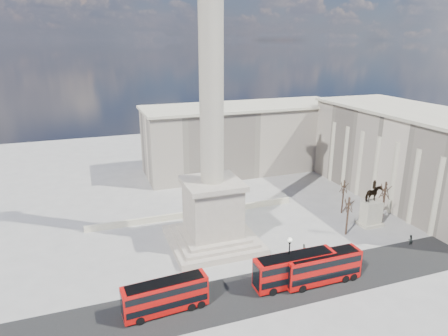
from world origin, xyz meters
name	(u,v)px	position (x,y,z in m)	size (l,w,h in m)	color
ground	(223,257)	(0.00, 0.00, 0.00)	(180.00, 180.00, 0.00)	gray
asphalt_road	(282,287)	(5.00, -10.00, 0.00)	(120.00, 9.00, 0.01)	black
nelsons_column	(212,168)	(0.00, 5.00, 12.92)	(14.00, 14.00, 49.85)	#A79B8B
balustrade_wall	(195,213)	(0.00, 16.00, 0.55)	(40.00, 0.60, 1.10)	#BFB99E
building_east	(413,155)	(45.00, 10.00, 9.32)	(19.00, 46.00, 18.60)	beige
building_northeast	(245,138)	(20.00, 40.00, 8.32)	(51.00, 17.00, 16.60)	beige
red_bus_a	(166,296)	(-10.84, -9.83, 2.22)	(10.58, 3.15, 4.23)	#B60B09
red_bus_b	(295,269)	(6.72, -10.13, 2.41)	(11.33, 2.71, 4.59)	#B60B09
red_bus_c	(323,267)	(10.60, -10.85, 2.35)	(11.04, 2.65, 4.47)	#B60B09
victorian_lamp	(289,257)	(6.01, -9.60, 4.13)	(0.60, 0.60, 7.01)	black
equestrian_statue	(371,210)	(28.80, 1.72, 3.00)	(4.14, 3.11, 8.59)	#BFB99E
bare_tree_near	(385,190)	(30.45, 0.75, 6.93)	(2.01, 2.01, 8.80)	#332319
bare_tree_mid	(349,204)	(22.48, 0.06, 5.68)	(1.90, 1.90, 7.21)	#332319
bare_tree_far	(344,186)	(27.17, 7.89, 5.54)	(1.72, 1.72, 7.03)	#332319
pedestrian_walking	(304,249)	(12.15, -3.45, 0.89)	(0.65, 0.43, 1.78)	black
pedestrian_standing	(410,240)	(30.10, -6.50, 0.86)	(0.84, 0.65, 1.72)	black
pedestrian_crossing	(274,261)	(6.34, -4.89, 0.87)	(1.02, 0.42, 1.74)	black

